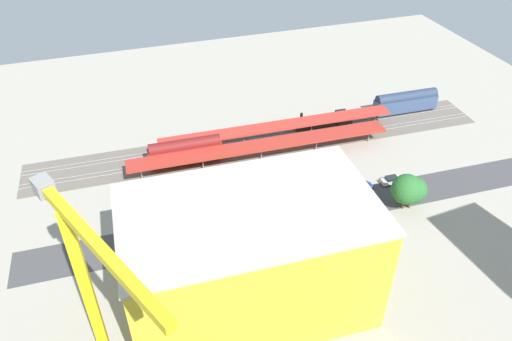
{
  "coord_description": "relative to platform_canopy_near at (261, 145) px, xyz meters",
  "views": [
    {
      "loc": [
        33.09,
        74.77,
        66.95
      ],
      "look_at": [
        8.85,
        -0.19,
        8.4
      ],
      "focal_mm": 34.16,
      "sensor_mm": 36.0,
      "label": 1
    }
  ],
  "objects": [
    {
      "name": "platform_canopy_near",
      "position": [
        0.0,
        0.0,
        0.0
      ],
      "size": [
        62.29,
        6.82,
        4.29
      ],
      "color": "#A82D23",
      "rests_on": "ground"
    },
    {
      "name": "street_tree_3",
      "position": [
        -23.88,
        26.09,
        0.78
      ],
      "size": [
        5.61,
        5.61,
        7.63
      ],
      "color": "brown",
      "rests_on": "ground"
    },
    {
      "name": "parked_car_0",
      "position": [
        -24.54,
        17.65,
        -3.24
      ],
      "size": [
        4.6,
        1.98,
        1.8
      ],
      "color": "black",
      "rests_on": "ground"
    },
    {
      "name": "construction_building",
      "position": [
        14.81,
        38.54,
        6.05
      ],
      "size": [
        38.36,
        23.44,
        20.17
      ],
      "primitive_type": "cube",
      "rotation": [
        0.0,
        0.0,
        -0.03
      ],
      "color": "yellow",
      "rests_on": "ground"
    },
    {
      "name": "track_rails",
      "position": [
        -2.83,
        -6.81,
        -3.85
      ],
      "size": [
        114.23,
        10.05,
        0.12
      ],
      "color": "#9E9EA8",
      "rests_on": "ground"
    },
    {
      "name": "box_truck_0",
      "position": [
        29.06,
        22.4,
        -2.33
      ],
      "size": [
        9.42,
        2.8,
        3.46
      ],
      "color": "black",
      "rests_on": "ground"
    },
    {
      "name": "construction_roof_slab",
      "position": [
        14.81,
        38.54,
        16.34
      ],
      "size": [
        38.98,
        24.06,
        0.4
      ],
      "primitive_type": "cube",
      "rotation": [
        0.0,
        0.0,
        -0.03
      ],
      "color": "#B7B2A8",
      "rests_on": "construction_building"
    },
    {
      "name": "passenger_coach",
      "position": [
        -44.45,
        -9.32,
        -0.78
      ],
      "size": [
        18.14,
        3.62,
        6.19
      ],
      "color": "black",
      "rests_on": "ground"
    },
    {
      "name": "rail_bed",
      "position": [
        -2.83,
        -6.81,
        -4.03
      ],
      "size": [
        114.62,
        16.49,
        0.01
      ],
      "primitive_type": "cube",
      "rotation": [
        0.0,
        0.0,
        -0.03
      ],
      "color": "#665E54",
      "rests_on": "ground"
    },
    {
      "name": "parked_car_1",
      "position": [
        -17.68,
        17.75,
        -3.32
      ],
      "size": [
        4.07,
        1.95,
        1.62
      ],
      "color": "black",
      "rests_on": "ground"
    },
    {
      "name": "street_tree_4",
      "position": [
        25.95,
        25.46,
        0.39
      ],
      "size": [
        4.13,
        4.13,
        6.51
      ],
      "color": "brown",
      "rests_on": "ground"
    },
    {
      "name": "freight_coach_far",
      "position": [
        17.18,
        -4.3,
        -0.71
      ],
      "size": [
        17.29,
        3.55,
        6.3
      ],
      "color": "black",
      "rests_on": "ground"
    },
    {
      "name": "tower_crane",
      "position": [
        37.27,
        46.56,
        15.81
      ],
      "size": [
        12.7,
        25.31,
        33.17
      ],
      "color": "gray",
      "rests_on": "ground"
    },
    {
      "name": "parked_car_2",
      "position": [
        -10.0,
        17.36,
        -3.24
      ],
      "size": [
        4.45,
        2.07,
        1.78
      ],
      "color": "black",
      "rests_on": "ground"
    },
    {
      "name": "street_tree_1",
      "position": [
        29.89,
        25.45,
        0.8
      ],
      "size": [
        4.42,
        4.42,
        7.07
      ],
      "color": "brown",
      "rests_on": "ground"
    },
    {
      "name": "locomotive",
      "position": [
        -20.43,
        -9.32,
        -2.3
      ],
      "size": [
        15.72,
        3.01,
        4.88
      ],
      "color": "black",
      "rests_on": "ground"
    },
    {
      "name": "street_tree_0",
      "position": [
        -22.53,
        25.82,
        1.02
      ],
      "size": [
        6.32,
        6.32,
        8.23
      ],
      "color": "brown",
      "rests_on": "ground"
    },
    {
      "name": "traffic_light",
      "position": [
        -11.94,
        15.84,
        0.36
      ],
      "size": [
        0.5,
        0.36,
        6.63
      ],
      "color": "#333333",
      "rests_on": "ground"
    },
    {
      "name": "parked_car_3",
      "position": [
        -1.61,
        17.3,
        -3.21
      ],
      "size": [
        4.85,
        2.07,
        1.86
      ],
      "color": "black",
      "rests_on": "ground"
    },
    {
      "name": "ground_plane",
      "position": [
        -2.83,
        14.8,
        -4.03
      ],
      "size": [
        182.85,
        182.85,
        0.0
      ],
      "primitive_type": "plane",
      "color": "#9E998C",
      "rests_on": "ground"
    },
    {
      "name": "platform_canopy_far",
      "position": [
        -6.78,
        -6.86,
        0.02
      ],
      "size": [
        59.47,
        6.19,
        4.3
      ],
      "color": "#B73328",
      "rests_on": "ground"
    },
    {
      "name": "street_tree_2",
      "position": [
        6.08,
        24.86,
        0.69
      ],
      "size": [
        4.48,
        4.48,
        7.0
      ],
      "color": "brown",
      "rests_on": "ground"
    },
    {
      "name": "street_asphalt",
      "position": [
        -2.83,
        20.72,
        -4.03
      ],
      "size": [
        114.5,
        12.47,
        0.01
      ],
      "primitive_type": "cube",
      "rotation": [
        0.0,
        0.0,
        -0.03
      ],
      "color": "#424244",
      "rests_on": "ground"
    }
  ]
}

